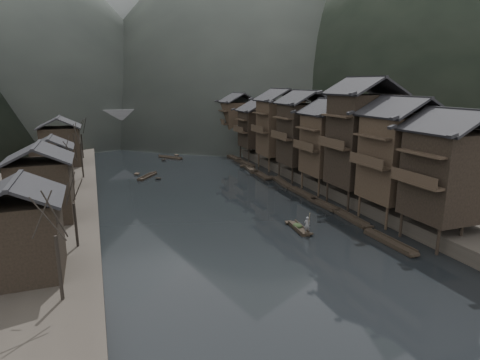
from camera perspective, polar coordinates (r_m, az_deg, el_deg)
name	(u,v)px	position (r m, az deg, el deg)	size (l,w,h in m)	color
water	(253,235)	(42.27, 1.79, -7.85)	(300.00, 300.00, 0.00)	black
right_bank	(331,150)	(92.37, 12.84, 4.22)	(40.00, 200.00, 1.80)	#2D2823
stilt_houses	(312,127)	(63.98, 10.16, 7.50)	(9.00, 67.60, 16.49)	black
left_houses	(49,161)	(57.73, -25.52, 2.51)	(8.10, 53.20, 8.73)	black
bare_trees	(77,153)	(57.15, -22.13, 3.53)	(3.85, 60.29, 7.69)	black
moored_sampans	(268,176)	(67.78, 3.94, 0.58)	(2.92, 67.53, 0.47)	black
midriver_boats	(160,165)	(77.88, -11.26, 2.06)	(11.19, 21.59, 0.45)	black
stone_bridge	(152,123)	(109.96, -12.39, 7.91)	(40.00, 6.00, 9.00)	#4C4C4F
hero_sampan	(298,228)	(44.12, 8.31, -6.77)	(1.31, 4.52, 0.43)	black
cargo_heap	(298,223)	(44.10, 8.19, -6.05)	(0.98, 1.29, 0.59)	black
boatman	(307,223)	(42.53, 9.53, -6.00)	(0.65, 0.43, 1.78)	slate
bamboo_pole	(310,201)	(41.90, 9.89, -2.94)	(0.06, 0.06, 3.81)	#8C7A51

